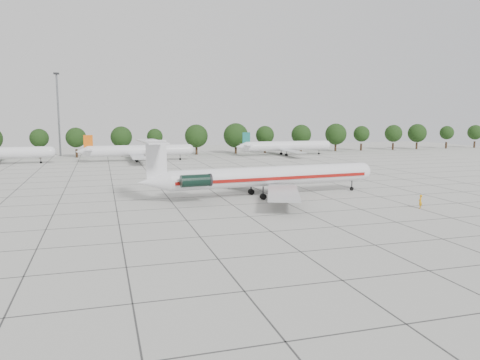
% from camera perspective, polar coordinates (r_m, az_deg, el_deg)
% --- Properties ---
extents(ground, '(260.00, 260.00, 0.00)m').
position_cam_1_polar(ground, '(66.92, -0.94, -3.06)').
color(ground, '#BABAB2').
rests_on(ground, ground).
extents(apron_joints, '(170.00, 170.00, 0.02)m').
position_cam_1_polar(apron_joints, '(81.24, -3.78, -1.11)').
color(apron_joints, '#383838').
rests_on(apron_joints, ground).
extents(main_airliner, '(39.33, 30.83, 9.22)m').
position_cam_1_polar(main_airliner, '(73.08, 2.51, 0.46)').
color(main_airliner, silver).
rests_on(main_airliner, ground).
extents(ground_crew, '(0.82, 0.77, 1.89)m').
position_cam_1_polar(ground_crew, '(69.05, 21.12, -2.46)').
color(ground_crew, orange).
rests_on(ground_crew, ground).
extents(bg_airliner_c, '(28.24, 27.20, 7.40)m').
position_cam_1_polar(bg_airliner_c, '(132.12, -12.22, 3.50)').
color(bg_airliner_c, silver).
rests_on(bg_airliner_c, ground).
extents(bg_airliner_d, '(28.24, 27.20, 7.40)m').
position_cam_1_polar(bg_airliner_d, '(148.88, 5.66, 4.13)').
color(bg_airliner_d, silver).
rests_on(bg_airliner_d, ground).
extents(tree_line, '(249.86, 8.44, 10.22)m').
position_cam_1_polar(tree_line, '(148.55, -14.26, 5.10)').
color(tree_line, '#332114').
rests_on(tree_line, ground).
extents(floodlight_mast, '(1.60, 1.60, 25.45)m').
position_cam_1_polar(floodlight_mast, '(155.77, -21.29, 7.99)').
color(floodlight_mast, slate).
rests_on(floodlight_mast, ground).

